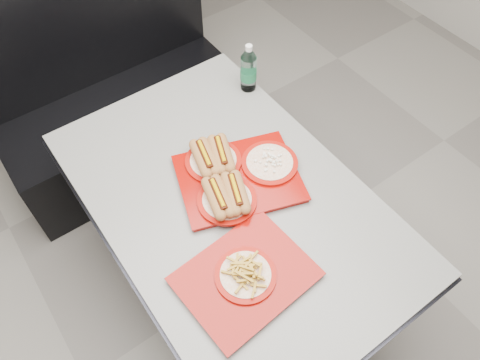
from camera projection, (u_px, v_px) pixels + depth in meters
ground at (233, 282)px, 2.33m from camera, size 6.00×6.00×0.00m
diner_table at (231, 221)px, 1.86m from camera, size 0.92×1.42×0.75m
booth_bench at (116, 98)px, 2.53m from camera, size 1.30×0.57×1.35m
tray_near at (234, 175)px, 1.75m from camera, size 0.53×0.47×0.10m
tray_far at (245, 276)px, 1.52m from camera, size 0.44×0.36×0.08m
water_bottle at (248, 70)px, 2.00m from camera, size 0.07×0.07×0.23m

